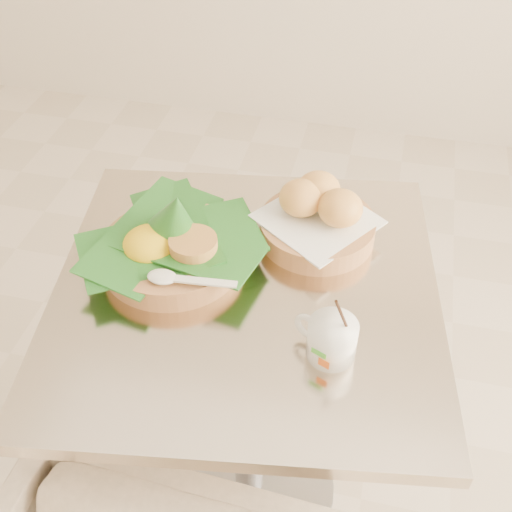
% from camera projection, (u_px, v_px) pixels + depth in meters
% --- Properties ---
extents(floor, '(3.60, 3.60, 0.00)m').
position_uv_depth(floor, '(195.00, 463.00, 1.73)').
color(floor, beige).
rests_on(floor, ground).
extents(cafe_table, '(0.80, 0.80, 0.75)m').
position_uv_depth(cafe_table, '(247.00, 362.00, 1.32)').
color(cafe_table, gray).
rests_on(cafe_table, floor).
extents(rice_basket, '(0.34, 0.34, 0.17)m').
position_uv_depth(rice_basket, '(171.00, 244.00, 1.19)').
color(rice_basket, '#B57B4D').
rests_on(rice_basket, cafe_table).
extents(bread_basket, '(0.27, 0.27, 0.12)m').
position_uv_depth(bread_basket, '(318.00, 217.00, 1.25)').
color(bread_basket, '#B57B4D').
rests_on(bread_basket, cafe_table).
extents(coffee_mug, '(0.11, 0.09, 0.14)m').
position_uv_depth(coffee_mug, '(331.00, 338.00, 1.03)').
color(coffee_mug, white).
rests_on(coffee_mug, cafe_table).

